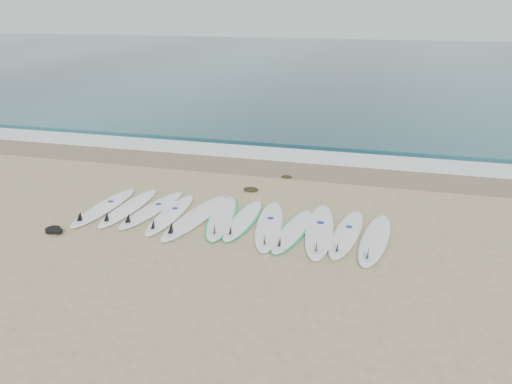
% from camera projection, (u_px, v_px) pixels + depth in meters
% --- Properties ---
extents(ground, '(120.00, 120.00, 0.00)m').
position_uv_depth(ground, '(232.00, 222.00, 11.43)').
color(ground, tan).
extents(ocean, '(120.00, 55.00, 0.03)m').
position_uv_depth(ocean, '(350.00, 63.00, 40.78)').
color(ocean, '#1D4C56').
rests_on(ocean, ground).
extents(wet_sand_band, '(120.00, 1.80, 0.01)m').
position_uv_depth(wet_sand_band, '(272.00, 168.00, 15.13)').
color(wet_sand_band, '#75654D').
rests_on(wet_sand_band, ground).
extents(foam_band, '(120.00, 1.40, 0.04)m').
position_uv_depth(foam_band, '(281.00, 154.00, 16.39)').
color(foam_band, silver).
rests_on(foam_band, ground).
extents(wave_crest, '(120.00, 1.00, 0.10)m').
position_uv_depth(wave_crest, '(290.00, 142.00, 17.74)').
color(wave_crest, '#1D4C56').
rests_on(wave_crest, ground).
extents(surfboard_0, '(0.68, 2.65, 0.34)m').
position_uv_depth(surfboard_0, '(103.00, 207.00, 12.08)').
color(surfboard_0, white).
rests_on(surfboard_0, ground).
extents(surfboard_1, '(0.66, 2.56, 0.32)m').
position_uv_depth(surfboard_1, '(127.00, 208.00, 12.04)').
color(surfboard_1, white).
rests_on(surfboard_1, ground).
extents(surfboard_2, '(0.91, 2.60, 0.33)m').
position_uv_depth(surfboard_2, '(151.00, 210.00, 11.94)').
color(surfboard_2, white).
rests_on(surfboard_2, ground).
extents(surfboard_3, '(0.53, 2.51, 0.32)m').
position_uv_depth(surfboard_3, '(170.00, 215.00, 11.68)').
color(surfboard_3, white).
rests_on(surfboard_3, ground).
extents(surfboard_4, '(1.00, 2.90, 0.36)m').
position_uv_depth(surfboard_4, '(194.00, 218.00, 11.50)').
color(surfboard_4, white).
rests_on(surfboard_4, ground).
extents(surfboard_5, '(1.03, 2.69, 0.33)m').
position_uv_depth(surfboard_5, '(222.00, 217.00, 11.54)').
color(surfboard_5, silver).
rests_on(surfboard_5, ground).
extents(surfboard_6, '(0.68, 2.43, 0.31)m').
position_uv_depth(surfboard_6, '(243.00, 220.00, 11.42)').
color(surfboard_6, white).
rests_on(surfboard_6, ground).
extents(surfboard_7, '(0.94, 2.80, 0.35)m').
position_uv_depth(surfboard_7, '(269.00, 226.00, 11.09)').
color(surfboard_7, white).
rests_on(surfboard_7, ground).
extents(surfboard_8, '(0.89, 2.48, 0.31)m').
position_uv_depth(surfboard_8, '(293.00, 231.00, 10.88)').
color(surfboard_8, white).
rests_on(surfboard_8, ground).
extents(surfboard_9, '(0.82, 2.93, 0.37)m').
position_uv_depth(surfboard_9, '(319.00, 231.00, 10.83)').
color(surfboard_9, white).
rests_on(surfboard_9, ground).
extents(surfboard_10, '(0.82, 2.63, 0.33)m').
position_uv_depth(surfboard_10, '(346.00, 234.00, 10.70)').
color(surfboard_10, white).
rests_on(surfboard_10, ground).
extents(surfboard_11, '(0.84, 2.71, 0.34)m').
position_uv_depth(surfboard_11, '(374.00, 240.00, 10.45)').
color(surfboard_11, white).
rests_on(surfboard_11, ground).
extents(seaweed_near, '(0.41, 0.32, 0.08)m').
position_uv_depth(seaweed_near, '(251.00, 189.00, 13.30)').
color(seaweed_near, black).
rests_on(seaweed_near, ground).
extents(seaweed_far, '(0.31, 0.24, 0.06)m').
position_uv_depth(seaweed_far, '(287.00, 177.00, 14.27)').
color(seaweed_far, black).
rests_on(seaweed_far, ground).
extents(leash_coil, '(0.46, 0.36, 0.11)m').
position_uv_depth(leash_coil, '(54.00, 230.00, 10.90)').
color(leash_coil, black).
rests_on(leash_coil, ground).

